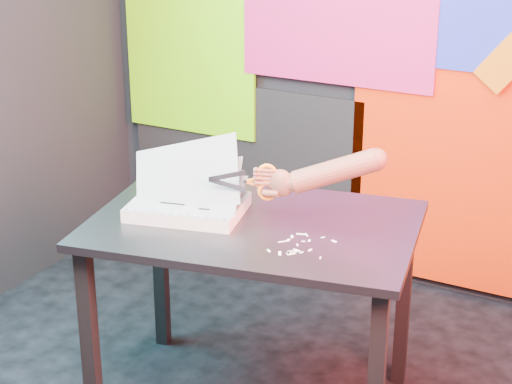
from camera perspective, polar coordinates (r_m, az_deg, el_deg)
The scene contains 7 objects.
room at distance 2.57m, azimuth -2.26°, elevation 8.42°, with size 3.01×3.01×2.71m.
backdrop at distance 3.94m, azimuth 9.51°, elevation 6.76°, with size 2.88×0.05×2.08m.
work_table at distance 3.01m, azimuth -0.16°, elevation -3.70°, with size 1.24×0.95×0.75m.
printout_stack at distance 3.04m, azimuth -4.58°, elevation -0.89°, with size 0.47×0.37×0.30m.
scissors at distance 2.91m, azimuth 0.43°, elevation 0.67°, with size 0.23×0.09×0.13m.
hand_forearm at distance 2.88m, azimuth 4.69°, elevation 1.29°, with size 0.42×0.19×0.19m.
paper_clippings at distance 2.78m, azimuth 2.71°, elevation -3.62°, with size 0.18×0.20×0.00m.
Camera 1 is at (1.27, -2.16, 1.92)m, focal length 60.00 mm.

